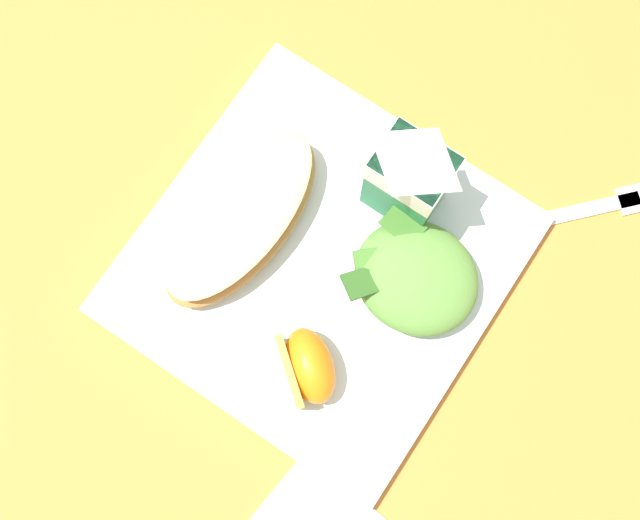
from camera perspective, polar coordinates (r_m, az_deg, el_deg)
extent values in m
plane|color=#C67A33|center=(0.63, 0.00, -0.48)|extent=(3.00, 3.00, 0.00)
cube|color=silver|center=(0.62, 0.00, -0.33)|extent=(0.28, 0.28, 0.02)
ellipsoid|color=#B77F42|center=(0.61, -5.97, 3.07)|extent=(0.09, 0.17, 0.03)
ellipsoid|color=#B22D19|center=(0.60, -6.07, 3.32)|extent=(0.08, 0.16, 0.01)
ellipsoid|color=#EAD184|center=(0.59, -6.14, 3.50)|extent=(0.08, 0.17, 0.01)
ellipsoid|color=#5B8E3D|center=(0.60, 7.28, -1.31)|extent=(0.10, 0.09, 0.04)
cube|color=#5B8E3D|center=(0.58, 4.58, 0.09)|extent=(0.04, 0.03, 0.00)
cube|color=#4C8433|center=(0.58, 3.74, -0.68)|extent=(0.04, 0.04, 0.02)
cube|color=#336023|center=(0.59, 4.68, -1.50)|extent=(0.04, 0.04, 0.00)
cube|color=#336023|center=(0.59, 7.94, -1.61)|extent=(0.02, 0.03, 0.01)
cube|color=#336023|center=(0.58, 3.15, -1.92)|extent=(0.04, 0.04, 0.02)
cube|color=#3D7028|center=(0.59, 6.26, 2.63)|extent=(0.03, 0.02, 0.02)
cube|color=#2D8451|center=(0.59, 6.67, 5.94)|extent=(0.06, 0.04, 0.09)
cube|color=white|center=(0.56, 7.04, 6.90)|extent=(0.06, 0.04, 0.03)
pyramid|color=white|center=(0.54, 7.35, 7.71)|extent=(0.06, 0.04, 0.02)
ellipsoid|color=orange|center=(0.58, -0.74, -7.97)|extent=(0.07, 0.07, 0.04)
cube|color=gold|center=(0.58, -2.27, -8.46)|extent=(0.05, 0.04, 0.03)
cube|color=silver|center=(0.66, 16.50, 2.95)|extent=(0.12, 0.13, 0.01)
cube|color=silver|center=(0.70, 22.97, 4.37)|extent=(0.04, 0.04, 0.01)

